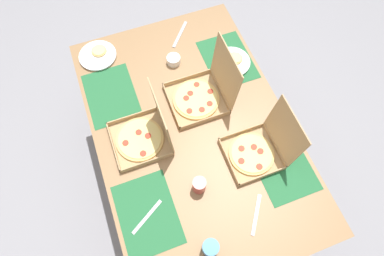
% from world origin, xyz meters
% --- Properties ---
extents(ground_plane, '(6.00, 6.00, 0.00)m').
position_xyz_m(ground_plane, '(0.00, 0.00, 0.00)').
color(ground_plane, gray).
extents(dining_table, '(1.51, 0.99, 0.77)m').
position_xyz_m(dining_table, '(0.00, 0.00, 0.66)').
color(dining_table, '#3F3328').
rests_on(dining_table, ground_plane).
extents(placemat_near_left, '(0.36, 0.26, 0.00)m').
position_xyz_m(placemat_near_left, '(-0.34, -0.34, 0.77)').
color(placemat_near_left, '#236638').
rests_on(placemat_near_left, dining_table).
extents(placemat_near_right, '(0.36, 0.26, 0.00)m').
position_xyz_m(placemat_near_right, '(0.34, -0.34, 0.77)').
color(placemat_near_right, '#236638').
rests_on(placemat_near_right, dining_table).
extents(placemat_far_left, '(0.36, 0.26, 0.00)m').
position_xyz_m(placemat_far_left, '(-0.34, 0.34, 0.77)').
color(placemat_far_left, '#236638').
rests_on(placemat_far_left, dining_table).
extents(placemat_far_right, '(0.36, 0.26, 0.00)m').
position_xyz_m(placemat_far_right, '(0.34, 0.34, 0.77)').
color(placemat_far_right, '#236638').
rests_on(placemat_far_right, dining_table).
extents(pizza_box_center, '(0.26, 0.29, 0.29)m').
position_xyz_m(pizza_box_center, '(0.24, 0.26, 0.82)').
color(pizza_box_center, tan).
rests_on(pizza_box_center, dining_table).
extents(pizza_box_edge_far, '(0.28, 0.28, 0.31)m').
position_xyz_m(pizza_box_edge_far, '(-0.03, -0.24, 0.82)').
color(pizza_box_edge_far, tan).
rests_on(pizza_box_edge_far, dining_table).
extents(pizza_box_corner_left, '(0.29, 0.31, 0.32)m').
position_xyz_m(pizza_box_corner_left, '(-0.15, 0.11, 0.82)').
color(pizza_box_corner_left, tan).
rests_on(pizza_box_corner_left, dining_table).
extents(plate_near_right, '(0.21, 0.21, 0.03)m').
position_xyz_m(plate_near_right, '(-0.31, 0.36, 0.78)').
color(plate_near_right, white).
rests_on(plate_near_right, dining_table).
extents(plate_far_right, '(0.22, 0.22, 0.03)m').
position_xyz_m(plate_far_right, '(-0.62, -0.35, 0.78)').
color(plate_far_right, white).
rests_on(plate_far_right, dining_table).
extents(cup_clear_right, '(0.06, 0.06, 0.09)m').
position_xyz_m(cup_clear_right, '(0.31, -0.08, 0.81)').
color(cup_clear_right, '#BF4742').
rests_on(cup_clear_right, dining_table).
extents(cup_spare, '(0.07, 0.07, 0.09)m').
position_xyz_m(cup_spare, '(0.58, -0.13, 0.81)').
color(cup_spare, teal).
rests_on(cup_spare, dining_table).
extents(condiment_bowl, '(0.08, 0.08, 0.04)m').
position_xyz_m(condiment_bowl, '(-0.43, 0.05, 0.79)').
color(condiment_bowl, white).
rests_on(condiment_bowl, dining_table).
extents(fork_by_near_left, '(0.11, 0.17, 0.00)m').
position_xyz_m(fork_by_near_left, '(0.35, -0.35, 0.77)').
color(fork_by_near_left, '#B7B7BC').
rests_on(fork_by_near_left, dining_table).
extents(fork_by_far_left, '(0.16, 0.12, 0.00)m').
position_xyz_m(fork_by_far_left, '(0.52, 0.12, 0.77)').
color(fork_by_far_left, '#B7B7BC').
rests_on(fork_by_far_left, dining_table).
extents(knife_by_far_right, '(0.17, 0.15, 0.00)m').
position_xyz_m(knife_by_far_right, '(-0.61, 0.15, 0.77)').
color(knife_by_far_right, '#B7B7BC').
rests_on(knife_by_far_right, dining_table).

